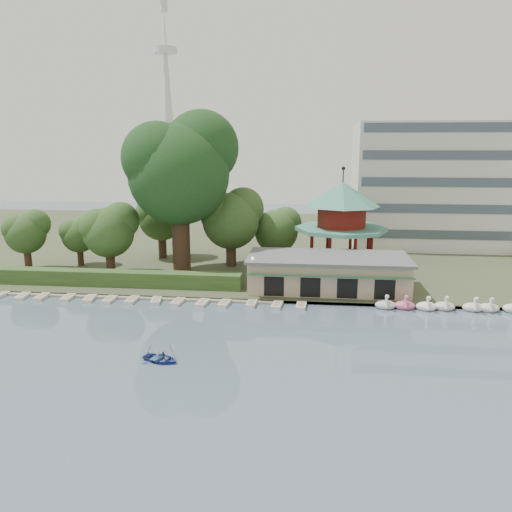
# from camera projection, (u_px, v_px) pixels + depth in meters

# --- Properties ---
(ground_plane) EXTENTS (220.00, 220.00, 0.00)m
(ground_plane) POSITION_uv_depth(u_px,v_px,m) (205.00, 369.00, 38.41)
(ground_plane) COLOR slate
(ground_plane) RESTS_ON ground
(shore) EXTENTS (220.00, 70.00, 0.40)m
(shore) POSITION_uv_depth(u_px,v_px,m) (265.00, 241.00, 88.82)
(shore) COLOR #424930
(shore) RESTS_ON ground
(embankment) EXTENTS (220.00, 0.60, 0.30)m
(embankment) POSITION_uv_depth(u_px,v_px,m) (237.00, 300.00, 55.17)
(embankment) COLOR gray
(embankment) RESTS_ON ground
(dock) EXTENTS (34.00, 1.60, 0.24)m
(dock) POSITION_uv_depth(u_px,v_px,m) (132.00, 297.00, 56.34)
(dock) COLOR gray
(dock) RESTS_ON ground
(boathouse) EXTENTS (18.60, 9.39, 3.90)m
(boathouse) POSITION_uv_depth(u_px,v_px,m) (328.00, 272.00, 58.17)
(boathouse) COLOR tan
(boathouse) RESTS_ON shore
(pavilion) EXTENTS (12.40, 12.40, 13.50)m
(pavilion) POSITION_uv_depth(u_px,v_px,m) (342.00, 217.00, 66.57)
(pavilion) COLOR tan
(pavilion) RESTS_ON shore
(office_building) EXTENTS (38.00, 18.00, 20.00)m
(office_building) POSITION_uv_depth(u_px,v_px,m) (465.00, 190.00, 80.40)
(office_building) COLOR silver
(office_building) RESTS_ON shore
(broadcast_tower) EXTENTS (8.00, 8.00, 96.00)m
(broadcast_tower) POSITION_uv_depth(u_px,v_px,m) (167.00, 94.00, 171.23)
(broadcast_tower) COLOR silver
(broadcast_tower) RESTS_ON ground
(hedge) EXTENTS (30.00, 2.00, 1.80)m
(hedge) POSITION_uv_depth(u_px,v_px,m) (117.00, 278.00, 59.59)
(hedge) COLOR #345424
(hedge) RESTS_ON shore
(lamp_post) EXTENTS (0.36, 0.36, 4.28)m
(lamp_post) POSITION_uv_depth(u_px,v_px,m) (253.00, 268.00, 55.96)
(lamp_post) COLOR black
(lamp_post) RESTS_ON shore
(big_tree) EXTENTS (14.28, 13.31, 20.99)m
(big_tree) POSITION_uv_depth(u_px,v_px,m) (180.00, 166.00, 63.59)
(big_tree) COLOR #3A281C
(big_tree) RESTS_ON shore
(small_trees) EXTENTS (39.41, 16.76, 10.82)m
(small_trees) POSITION_uv_depth(u_px,v_px,m) (175.00, 223.00, 69.06)
(small_trees) COLOR #3A281C
(small_trees) RESTS_ON shore
(swan_boats) EXTENTS (20.09, 2.09, 1.92)m
(swan_boats) POSITION_uv_depth(u_px,v_px,m) (470.00, 307.00, 51.80)
(swan_boats) COLOR silver
(swan_boats) RESTS_ON ground
(moored_rowboats) EXTENTS (35.39, 2.74, 0.36)m
(moored_rowboats) POSITION_uv_depth(u_px,v_px,m) (145.00, 300.00, 54.79)
(moored_rowboats) COLOR silver
(moored_rowboats) RESTS_ON ground
(rowboat_with_passengers) EXTENTS (4.96, 4.18, 2.01)m
(rowboat_with_passengers) POSITION_uv_depth(u_px,v_px,m) (160.00, 356.00, 39.74)
(rowboat_with_passengers) COLOR #223E92
(rowboat_with_passengers) RESTS_ON ground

